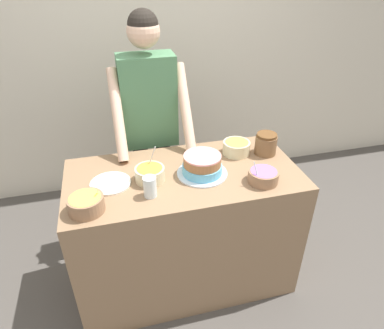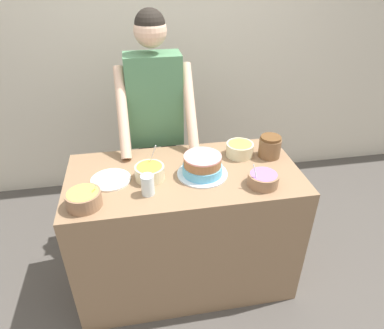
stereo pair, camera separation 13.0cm
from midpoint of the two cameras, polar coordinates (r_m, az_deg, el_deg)
name	(u,v)px [view 2 (the right image)]	position (r m, az deg, el deg)	size (l,w,h in m)	color
ground_plane	(194,315)	(2.48, 2.00, -23.81)	(14.00, 14.00, 0.00)	#4C4742
wall_back	(159,52)	(3.19, -4.28, 18.25)	(10.00, 0.05, 2.60)	beige
counter	(185,228)	(2.36, 0.41, -10.63)	(1.43, 0.70, 0.90)	#8C6B4C
person_baker	(155,112)	(2.47, -4.63, 8.71)	(0.52, 0.48, 1.76)	#2D2D38
cake	(202,166)	(2.05, 3.57, -0.27)	(0.31, 0.31, 0.13)	silver
frosting_bowl_orange	(150,172)	(2.02, -5.24, -1.27)	(0.17, 0.17, 0.19)	beige
frosting_bowl_yellow	(84,198)	(1.87, -15.74, -5.52)	(0.19, 0.19, 0.14)	#936B4C
frosting_bowl_purple	(263,179)	(2.02, 13.59, -2.38)	(0.18, 0.18, 0.15)	#936B4C
frosting_bowl_olive	(240,149)	(2.28, 9.58, 2.55)	(0.18, 0.18, 0.09)	beige
drinking_glass	(148,185)	(1.89, -5.46, -3.43)	(0.07, 0.07, 0.12)	silver
ceramic_plate	(111,180)	(2.06, -11.63, -2.54)	(0.24, 0.24, 0.01)	white
stoneware_jar	(270,147)	(2.30, 14.43, 2.87)	(0.14, 0.14, 0.14)	brown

